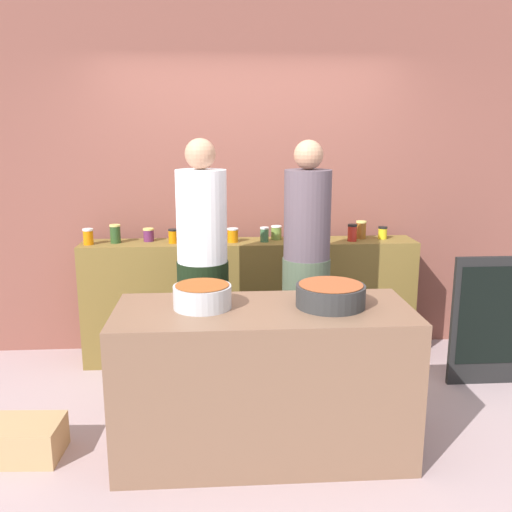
% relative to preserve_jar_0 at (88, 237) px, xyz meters
% --- Properties ---
extents(ground, '(12.00, 12.00, 0.00)m').
position_rel_preserve_jar_0_xyz_m(ground, '(1.27, -1.05, -1.07)').
color(ground, '#AA9092').
extents(storefront_wall, '(4.80, 0.12, 3.00)m').
position_rel_preserve_jar_0_xyz_m(storefront_wall, '(1.27, 0.40, 0.43)').
color(storefront_wall, brown).
rests_on(storefront_wall, ground).
extents(display_shelf, '(2.70, 0.36, 1.00)m').
position_rel_preserve_jar_0_xyz_m(display_shelf, '(1.27, 0.05, -0.57)').
color(display_shelf, brown).
rests_on(display_shelf, ground).
extents(prep_table, '(1.70, 0.70, 0.89)m').
position_rel_preserve_jar_0_xyz_m(prep_table, '(1.27, -1.35, -0.62)').
color(prep_table, brown).
rests_on(prep_table, ground).
extents(preserve_jar_0, '(0.08, 0.08, 0.13)m').
position_rel_preserve_jar_0_xyz_m(preserve_jar_0, '(0.00, 0.00, 0.00)').
color(preserve_jar_0, orange).
rests_on(preserve_jar_0, display_shelf).
extents(preserve_jar_1, '(0.09, 0.09, 0.15)m').
position_rel_preserve_jar_0_xyz_m(preserve_jar_1, '(0.20, 0.05, 0.01)').
color(preserve_jar_1, '#284720').
rests_on(preserve_jar_1, display_shelf).
extents(preserve_jar_2, '(0.09, 0.09, 0.11)m').
position_rel_preserve_jar_0_xyz_m(preserve_jar_2, '(0.46, 0.10, -0.01)').
color(preserve_jar_2, '#5B234E').
rests_on(preserve_jar_2, display_shelf).
extents(preserve_jar_3, '(0.08, 0.08, 0.11)m').
position_rel_preserve_jar_0_xyz_m(preserve_jar_3, '(0.66, 0.01, -0.01)').
color(preserve_jar_3, '#CA6E07').
rests_on(preserve_jar_3, display_shelf).
extents(preserve_jar_4, '(0.08, 0.08, 0.12)m').
position_rel_preserve_jar_0_xyz_m(preserve_jar_4, '(0.98, 0.04, -0.01)').
color(preserve_jar_4, maroon).
rests_on(preserve_jar_4, display_shelf).
extents(preserve_jar_5, '(0.09, 0.09, 0.11)m').
position_rel_preserve_jar_0_xyz_m(preserve_jar_5, '(1.13, 0.02, -0.01)').
color(preserve_jar_5, '#CB700A').
rests_on(preserve_jar_5, display_shelf).
extents(preserve_jar_6, '(0.07, 0.07, 0.12)m').
position_rel_preserve_jar_0_xyz_m(preserve_jar_6, '(1.39, 0.02, -0.00)').
color(preserve_jar_6, '#335B39').
rests_on(preserve_jar_6, display_shelf).
extents(preserve_jar_7, '(0.09, 0.09, 0.11)m').
position_rel_preserve_jar_0_xyz_m(preserve_jar_7, '(1.49, 0.11, -0.01)').
color(preserve_jar_7, olive).
rests_on(preserve_jar_7, display_shelf).
extents(preserve_jar_8, '(0.07, 0.07, 0.15)m').
position_rel_preserve_jar_0_xyz_m(preserve_jar_8, '(1.63, 0.11, 0.01)').
color(preserve_jar_8, orange).
rests_on(preserve_jar_8, display_shelf).
extents(preserve_jar_9, '(0.08, 0.08, 0.13)m').
position_rel_preserve_jar_0_xyz_m(preserve_jar_9, '(1.73, 0.12, 0.00)').
color(preserve_jar_9, olive).
rests_on(preserve_jar_9, display_shelf).
extents(preserve_jar_10, '(0.08, 0.08, 0.14)m').
position_rel_preserve_jar_0_xyz_m(preserve_jar_10, '(2.10, -0.00, 0.01)').
color(preserve_jar_10, '#AD241A').
rests_on(preserve_jar_10, display_shelf).
extents(preserve_jar_11, '(0.08, 0.08, 0.15)m').
position_rel_preserve_jar_0_xyz_m(preserve_jar_11, '(2.19, 0.10, 0.01)').
color(preserve_jar_11, brown).
rests_on(preserve_jar_11, display_shelf).
extents(preserve_jar_12, '(0.07, 0.07, 0.10)m').
position_rel_preserve_jar_0_xyz_m(preserve_jar_12, '(2.37, 0.08, -0.01)').
color(preserve_jar_12, gold).
rests_on(preserve_jar_12, display_shelf).
extents(cooking_pot_left, '(0.33, 0.33, 0.14)m').
position_rel_preserve_jar_0_xyz_m(cooking_pot_left, '(0.92, -1.31, -0.11)').
color(cooking_pot_left, '#B7B7BC').
rests_on(cooking_pot_left, prep_table).
extents(cooking_pot_center, '(0.40, 0.40, 0.13)m').
position_rel_preserve_jar_0_xyz_m(cooking_pot_center, '(1.66, -1.33, -0.11)').
color(cooking_pot_center, '#2D2D2D').
rests_on(cooking_pot_center, prep_table).
extents(cook_with_tongs, '(0.35, 0.35, 1.83)m').
position_rel_preserve_jar_0_xyz_m(cook_with_tongs, '(0.91, -0.66, -0.23)').
color(cook_with_tongs, black).
rests_on(cook_with_tongs, ground).
extents(cook_in_cap, '(0.34, 0.34, 1.82)m').
position_rel_preserve_jar_0_xyz_m(cook_in_cap, '(1.63, -0.59, -0.23)').
color(cook_in_cap, '#495843').
rests_on(cook_in_cap, ground).
extents(bread_crate, '(0.46, 0.33, 0.21)m').
position_rel_preserve_jar_0_xyz_m(bread_crate, '(-0.14, -1.33, -0.96)').
color(bread_crate, tan).
rests_on(bread_crate, ground).
extents(chalkboard_sign, '(0.59, 0.04, 0.99)m').
position_rel_preserve_jar_0_xyz_m(chalkboard_sign, '(3.02, -0.56, -0.57)').
color(chalkboard_sign, black).
rests_on(chalkboard_sign, ground).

